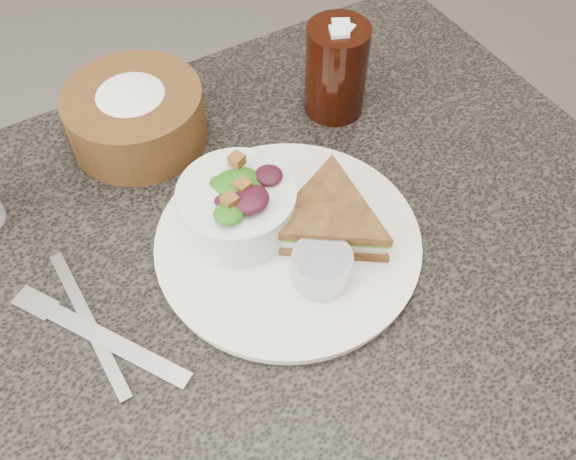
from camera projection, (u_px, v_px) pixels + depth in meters
The scene contains 10 objects.
dining_table at pixel (253, 393), 1.02m from camera, with size 1.00×0.70×0.75m, color black.
dinner_plate at pixel (288, 242), 0.73m from camera, with size 0.30×0.30×0.01m, color silver.
sandwich at pixel (328, 219), 0.72m from camera, with size 0.16×0.16×0.04m, color brown, non-canonical shape.
salad_bowl at pixel (237, 201), 0.71m from camera, with size 0.13×0.13×0.08m, color silver, non-canonical shape.
dressing_ramekin at pixel (322, 268), 0.68m from camera, with size 0.07×0.07×0.04m, color #ABAFB4.
orange_wedge at pixel (260, 197), 0.75m from camera, with size 0.06×0.06×0.03m, color #FF550F.
fork at pixel (109, 341), 0.66m from camera, with size 0.02×0.20×0.01m, color #A7A8AC.
knife at pixel (89, 322), 0.68m from camera, with size 0.01×0.20×0.00m, color gray.
bread_basket at pixel (134, 109), 0.81m from camera, with size 0.18×0.18×0.10m, color brown, non-canonical shape.
cola_glass at pixel (336, 66), 0.83m from camera, with size 0.08×0.08×0.14m, color black, non-canonical shape.
Camera 1 is at (-0.16, -0.38, 1.35)m, focal length 40.00 mm.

